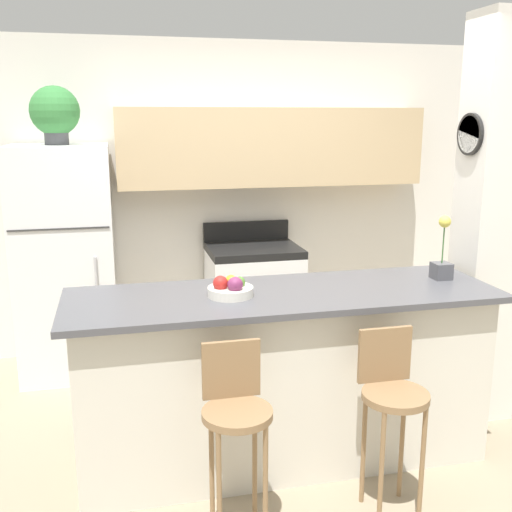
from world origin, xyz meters
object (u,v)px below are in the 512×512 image
Objects in this scene: refrigerator at (66,262)px; bar_stool_left at (236,415)px; potted_plant_on_fridge at (55,113)px; bar_stool_right at (392,397)px; orchid_vase at (442,259)px; fruit_bowl at (230,289)px; stove_range at (254,299)px.

refrigerator is 2.32m from bar_stool_left.
bar_stool_right is at bearing -52.28° from potted_plant_on_fridge.
orchid_vase is (0.59, 0.62, 0.52)m from bar_stool_right.
bar_stool_left is at bearing -67.70° from refrigerator.
orchid_vase is (1.37, 0.62, 0.52)m from bar_stool_left.
bar_stool_left is 0.71m from fruit_bowl.
bar_stool_right is at bearing -85.08° from stove_range.
potted_plant_on_fridge is (-1.65, 2.14, 1.36)m from bar_stool_right.
refrigerator is at bearing 145.97° from orchid_vase.
orchid_vase is 1.29m from fruit_bowl.
orchid_vase is at bearing -63.45° from stove_range.
refrigerator is at bearing -61.99° from potted_plant_on_fridge.
stove_range is 1.87m from orchid_vase.
refrigerator is 1.88× the size of bar_stool_right.
orchid_vase is at bearing 46.38° from bar_stool_right.
orchid_vase reaches higher than fruit_bowl.
orchid_vase is at bearing 24.41° from bar_stool_left.
orchid_vase is (2.24, -1.52, 0.25)m from refrigerator.
orchid_vase reaches higher than stove_range.
bar_stool_left and bar_stool_right have the same top height.
potted_plant_on_fridge reaches higher than bar_stool_left.
stove_range is 2.26m from bar_stool_left.
bar_stool_right is at bearing -52.28° from refrigerator.
bar_stool_right is (0.78, 0.00, 0.00)m from bar_stool_left.
orchid_vase is at bearing -34.03° from potted_plant_on_fridge.
fruit_bowl is at bearing 141.12° from bar_stool_right.
refrigerator is at bearing -178.26° from stove_range.
stove_range is 4.37× the size of fruit_bowl.
stove_range is 1.15× the size of bar_stool_right.
fruit_bowl is (0.96, -1.58, -0.92)m from potted_plant_on_fridge.
fruit_bowl is (-0.50, -1.62, 0.58)m from stove_range.
bar_stool_left is 3.79× the size of fruit_bowl.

